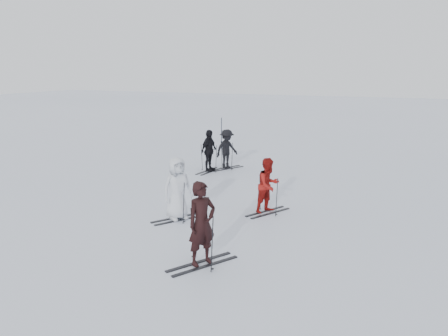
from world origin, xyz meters
name	(u,v)px	position (x,y,z in m)	size (l,w,h in m)	color
ground	(212,203)	(0.00, 0.00, 0.00)	(120.00, 120.00, 0.00)	silver
skier_near_dark	(202,225)	(1.76, -4.41, 0.98)	(0.71, 0.47, 1.96)	black
skier_red	(268,186)	(2.03, -0.24, 0.86)	(0.84, 0.65, 1.73)	maroon
skier_grey	(177,189)	(-0.27, -1.89, 0.94)	(0.92, 0.60, 1.88)	silver
skier_uphill_left	(209,151)	(-2.06, 4.14, 0.91)	(1.06, 0.44, 1.82)	black
skier_uphill_far	(227,150)	(-1.56, 4.97, 0.88)	(1.13, 0.65, 1.75)	black
skis_near_dark	(202,238)	(1.76, -4.41, 0.67)	(0.97, 1.82, 1.33)	black
skis_red	(268,194)	(2.03, -0.24, 0.61)	(0.89, 1.67, 1.22)	black
skis_grey	(178,199)	(-0.27, -1.89, 0.63)	(0.91, 1.73, 1.26)	black
skis_uphill_left	(209,158)	(-2.06, 4.14, 0.62)	(0.89, 1.69, 1.23)	black
skis_uphill_far	(227,155)	(-1.56, 4.97, 0.63)	(0.92, 1.73, 1.26)	black
piste_marker	(222,134)	(-3.57, 9.01, 0.90)	(0.04, 0.04, 1.80)	black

